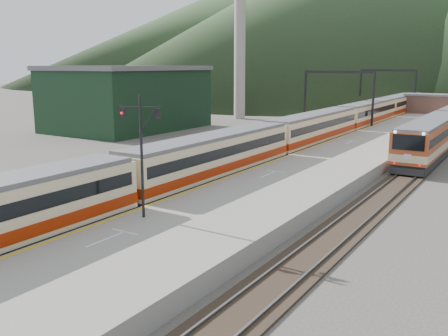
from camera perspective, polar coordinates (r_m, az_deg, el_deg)
The scene contains 16 objects.
track_main at distance 53.66m, azimuth 10.22°, elevation 2.26°, with size 2.60×200.00×0.23m.
track_far at distance 55.68m, azimuth 5.45°, elevation 2.73°, with size 2.60×200.00×0.23m.
track_second at distance 50.60m, azimuth 22.38°, elevation 1.00°, with size 2.60×200.00×0.23m.
platform at distance 49.91m, azimuth 15.34°, elevation 1.84°, with size 8.00×100.00×1.00m, color gray.
gantry_near at distance 68.09m, azimuth 12.93°, elevation 8.79°, with size 9.55×0.25×8.00m.
gantry_far at distance 92.04m, azimuth 18.17°, elevation 9.18°, with size 9.55×0.25×8.00m.
warehouse at distance 70.04m, azimuth -10.93°, elevation 7.90°, with size 14.50×20.50×8.60m.
smokestack at distance 82.71m, azimuth 1.83°, elevation 16.05°, with size 1.80×1.80×30.00m, color #9E998E.
station_shed at distance 88.53m, azimuth 23.06°, elevation 6.80°, with size 9.40×4.40×3.10m.
hill_a at distance 209.02m, azimuth 16.04°, elevation 17.09°, with size 180.00×180.00×60.00m, color #2A4926.
hill_d at distance 286.26m, azimuth 2.90°, elevation 15.42°, with size 200.00×200.00×55.00m, color #2A4926.
main_train at distance 53.37m, azimuth 10.29°, elevation 4.24°, with size 2.79×95.95×3.41m.
signal_mast at distance 25.23m, azimuth -9.44°, elevation 2.78°, with size 2.10×0.86×6.24m.
short_signal_a at distance 28.71m, azimuth -23.60°, elevation -3.85°, with size 0.25×0.21×2.27m.
short_signal_b at distance 40.99m, azimuth -2.15°, elevation 1.54°, with size 0.26×0.23×2.27m.
short_signal_c at distance 37.33m, azimuth -13.88°, elevation 0.21°, with size 0.25×0.20×2.27m.
Camera 1 is at (19.59, -9.21, 8.66)m, focal length 40.00 mm.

